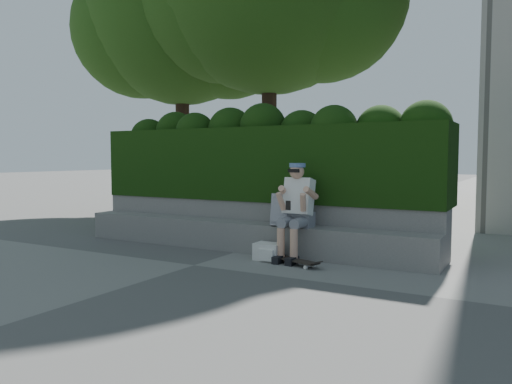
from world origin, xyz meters
The scene contains 9 objects.
ground centered at (0.00, 0.00, 0.00)m, with size 80.00×80.00×0.00m, color slate.
bench_ledge centered at (0.00, 1.25, 0.23)m, with size 6.00×0.45×0.45m, color gray.
planter_wall centered at (0.00, 1.73, 0.38)m, with size 6.00×0.50×0.75m, color gray.
hedge centered at (0.00, 1.95, 1.35)m, with size 6.00×1.00×1.20m, color black.
tree_right centered at (-4.32, 5.35, 5.30)m, with size 4.90×4.90×7.76m.
person centered at (1.03, 1.07, 0.75)m, with size 0.40×0.76×1.38m.
skateboard centered at (1.20, 0.68, 0.06)m, with size 0.75×0.41×0.08m.
backpack_plaid centered at (0.77, 1.15, 0.69)m, with size 0.32×0.17×0.47m, color silver.
backpack_ground centered at (0.72, 0.79, 0.12)m, with size 0.38×0.27×0.24m, color silver.
Camera 1 is at (4.01, -5.40, 1.46)m, focal length 35.00 mm.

